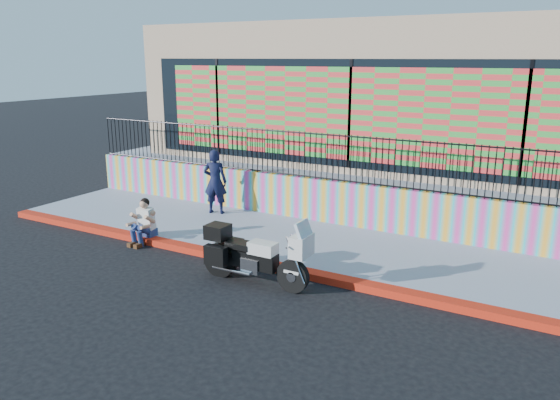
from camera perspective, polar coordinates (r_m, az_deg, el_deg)
The scene contains 10 objects.
ground at distance 11.49m, azimuth -1.09°, elevation -7.23°, with size 90.00×90.00×0.00m, color black.
red_curb at distance 11.46m, azimuth -1.10°, elevation -6.88°, with size 16.00×0.30×0.15m, color #A7200B.
sidewalk at distance 12.82m, azimuth 2.67°, elevation -4.51°, with size 16.00×3.00×0.15m, color #858EA0.
mural_wall at distance 14.02m, azimuth 5.67°, elevation -0.21°, with size 16.00×0.20×1.10m, color #DB3997.
metal_fence at distance 13.77m, azimuth 5.79°, elevation 4.42°, with size 15.80×0.04×1.20m, color black, non-canonical shape.
elevated_platform at distance 18.70m, azimuth 12.06°, elevation 3.08°, with size 16.00×10.00×1.25m, color #858EA0.
storefront_building at distance 18.16m, azimuth 12.29°, elevation 11.09°, with size 14.00×8.06×4.00m.
police_motorcycle at distance 10.62m, azimuth -2.81°, elevation -5.67°, with size 2.30×0.76×1.43m.
police_officer at distance 14.87m, azimuth -6.78°, elevation 1.93°, with size 0.64×0.42×1.76m, color black.
seated_man at distance 13.25m, azimuth -14.20°, elevation -2.61°, with size 0.54×0.71×1.06m.
Camera 1 is at (5.45, -9.16, 4.30)m, focal length 35.00 mm.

